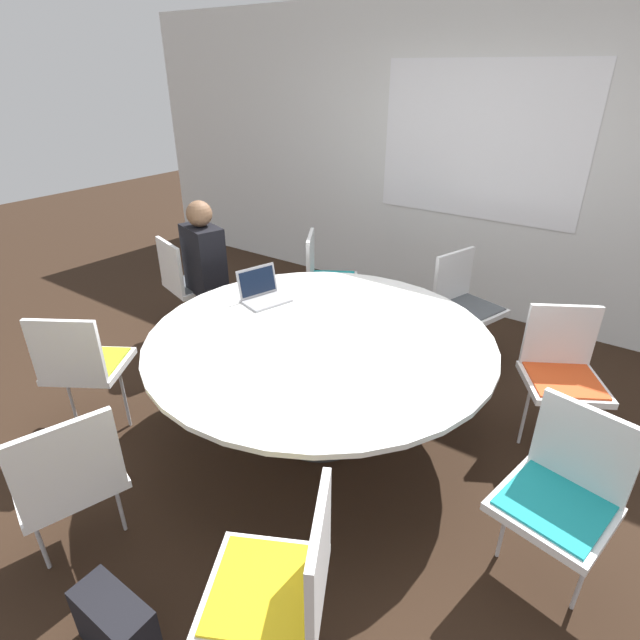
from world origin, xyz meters
The scene contains 14 objects.
ground_plane centered at (0.00, 0.00, 0.00)m, with size 16.00×16.00×0.00m, color black.
wall_back centered at (0.00, 2.41, 1.35)m, with size 8.00×0.07×2.70m.
conference_table centered at (0.00, 0.00, 0.65)m, with size 2.03×2.03×0.72m.
chair_0 centered at (-1.69, 0.44, 0.53)m, with size 0.54×0.53×0.88m.
chair_1 centered at (-1.19, -0.83, 0.53)m, with size 0.60×0.59×0.88m.
chair_2 centered at (-0.37, -1.40, 0.53)m, with size 0.53×0.54×0.88m.
chair_3 centered at (0.73, -1.25, 0.53)m, with size 0.58×0.58×0.88m.
chair_4 centered at (1.43, -0.23, 0.53)m, with size 0.52×0.50×0.88m.
chair_5 centered at (1.21, 0.79, 0.53)m, with size 0.59×0.59×0.88m.
chair_6 centered at (0.37, 1.40, 0.53)m, with size 0.53×0.55×0.88m.
chair_7 centered at (-0.80, 1.21, 0.53)m, with size 0.59×0.59×0.88m.
person_0 centered at (-1.44, 0.45, 0.72)m, with size 0.41×0.33×1.23m.
laptop centered at (-0.61, 0.18, 0.78)m, with size 0.31×0.35×0.21m.
handbag centered at (0.11, -1.57, 0.14)m, with size 0.36×0.16×0.28m.
Camera 1 is at (1.49, -2.10, 2.13)m, focal length 28.00 mm.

